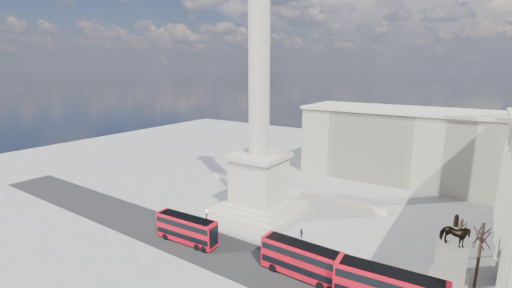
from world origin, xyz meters
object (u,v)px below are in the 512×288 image
at_px(victorian_lamp, 207,227).
at_px(pedestrian_standing, 352,276).
at_px(red_bus_a, 187,229).
at_px(pedestrian_walking, 313,250).
at_px(nelsons_column, 259,142).
at_px(pedestrian_crossing, 302,233).
at_px(red_bus_b, 303,260).
at_px(equestrian_statue, 451,258).

bearing_deg(victorian_lamp, pedestrian_standing, 11.97).
xyz_separation_m(red_bus_a, pedestrian_walking, (17.16, 7.05, -1.34)).
height_order(victorian_lamp, pedestrian_standing, victorian_lamp).
bearing_deg(nelsons_column, pedestrian_crossing, -23.59).
xyz_separation_m(red_bus_a, pedestrian_crossing, (13.58, 10.80, -1.35)).
height_order(pedestrian_standing, pedestrian_crossing, pedestrian_standing).
distance_m(red_bus_b, victorian_lamp, 14.34).
bearing_deg(nelsons_column, red_bus_b, -41.50).
height_order(red_bus_b, pedestrian_standing, red_bus_b).
height_order(nelsons_column, red_bus_a, nelsons_column).
height_order(red_bus_b, pedestrian_crossing, red_bus_b).
relative_size(victorian_lamp, pedestrian_standing, 3.77).
relative_size(red_bus_a, pedestrian_walking, 6.31).
xyz_separation_m(red_bus_a, red_bus_b, (18.23, 1.74, 0.14)).
height_order(nelsons_column, pedestrian_crossing, nelsons_column).
distance_m(equestrian_statue, pedestrian_walking, 16.97).
height_order(nelsons_column, red_bus_b, nelsons_column).
bearing_deg(red_bus_a, pedestrian_walking, 18.77).
height_order(red_bus_b, victorian_lamp, victorian_lamp).
bearing_deg(red_bus_a, victorian_lamp, -3.88).
distance_m(nelsons_column, equestrian_statue, 32.80).
height_order(equestrian_statue, pedestrian_crossing, equestrian_statue).
distance_m(pedestrian_standing, pedestrian_crossing, 12.09).
relative_size(nelsons_column, pedestrian_standing, 30.15).
bearing_deg(pedestrian_walking, victorian_lamp, 174.22).
bearing_deg(pedestrian_crossing, nelsons_column, 13.57).
bearing_deg(equestrian_statue, pedestrian_standing, -144.35).
bearing_deg(red_bus_a, nelsons_column, 77.29).
xyz_separation_m(red_bus_b, pedestrian_crossing, (-4.64, 9.06, -1.48)).
bearing_deg(pedestrian_walking, nelsons_column, 115.48).
bearing_deg(pedestrian_crossing, pedestrian_walking, 170.83).
bearing_deg(pedestrian_walking, red_bus_b, -112.84).
xyz_separation_m(red_bus_b, pedestrian_walking, (-1.06, 5.32, -1.48)).
height_order(victorian_lamp, equestrian_statue, equestrian_statue).
height_order(equestrian_statue, pedestrian_standing, equestrian_statue).
relative_size(nelsons_column, red_bus_b, 4.62).
height_order(red_bus_b, pedestrian_walking, red_bus_b).
xyz_separation_m(nelsons_column, victorian_lamp, (1.55, -15.66, -9.25)).
bearing_deg(red_bus_b, pedestrian_standing, 24.58).
xyz_separation_m(nelsons_column, red_bus_a, (-2.52, -15.64, -10.76)).
distance_m(victorian_lamp, pedestrian_crossing, 14.70).
relative_size(equestrian_statue, pedestrian_crossing, 5.39).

